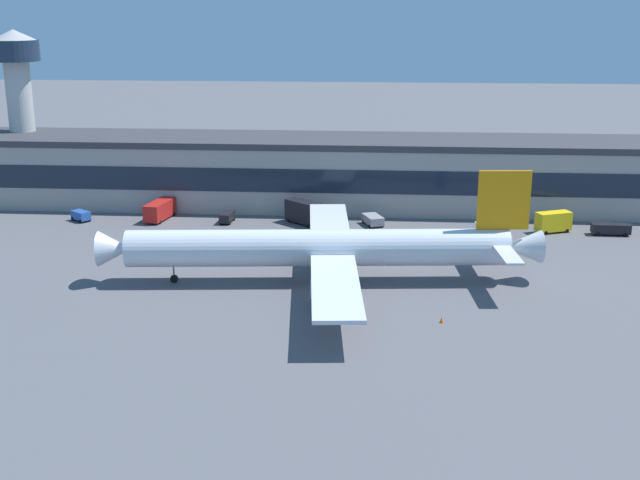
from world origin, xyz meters
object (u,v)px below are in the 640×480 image
Objects in this scene: pushback_tractor at (373,220)px; traffic_cone_0 at (442,320)px; airliner at (324,248)px; fuel_truck at (160,209)px; control_tower at (19,95)px; stair_truck at (554,221)px; baggage_tug at (81,215)px; belt_loader at (610,228)px; catering_truck at (304,212)px; follow_me_car at (227,217)px.

traffic_cone_0 is (9.11, -45.24, -0.70)m from pushback_tractor.
airliner is 45.66m from fuel_truck.
control_tower is 74.63m from pushback_tractor.
pushback_tractor is 0.84× the size of stair_truck.
traffic_cone_0 is at bearing -42.55° from airliner.
traffic_cone_0 is (61.78, -44.23, -0.73)m from baggage_tug.
fuel_truck is (31.39, -15.82, -18.62)m from control_tower.
stair_truck reaches higher than baggage_tug.
pushback_tractor is at bearing -1.92° from fuel_truck.
baggage_tug is at bearing 144.40° from traffic_cone_0.
airliner reaches higher than traffic_cone_0.
stair_truck is at bearing 173.28° from belt_loader.
airliner is 9.65× the size of belt_loader.
baggage_tug is at bearing -178.91° from pushback_tractor.
catering_truck is at bearing -179.35° from pushback_tractor.
belt_loader is (78.75, -4.53, -0.73)m from fuel_truck.
catering_truck is at bearing 177.33° from stair_truck.
fuel_truck is 2.15× the size of baggage_tug.
baggage_tug reaches higher than pushback_tractor.
control_tower is at bearing 158.57° from follow_me_car.
airliner is 54.35m from belt_loader.
stair_truck is (100.94, -19.27, -18.52)m from control_tower.
pushback_tractor is at bearing 1.09° from baggage_tug.
control_tower is 62.97m from catering_truck.
fuel_truck is 69.64m from stair_truck.
stair_truck reaches higher than belt_loader.
pushback_tractor is (12.24, 0.14, -1.24)m from catering_truck.
airliner reaches higher than follow_me_car.
pushback_tractor is at bearing 0.65° from catering_truck.
catering_truck is 26.41m from fuel_truck.
follow_me_car is (-57.09, 2.05, -0.89)m from stair_truck.
belt_loader is at bearing -3.38° from catering_truck.
follow_me_car is at bearing 122.54° from airliner.
stair_truck is at bearing -0.78° from baggage_tug.
baggage_tug is (17.33, -18.12, -19.41)m from control_tower.
stair_truck reaches higher than traffic_cone_0.
baggage_tug is at bearing -46.29° from control_tower.
fuel_truck is at bearing -26.75° from control_tower.
control_tower is at bearing 141.75° from traffic_cone_0.
belt_loader reaches higher than traffic_cone_0.
airliner is at bearing -45.08° from fuel_truck.
control_tower reaches higher than baggage_tug.
stair_truck is at bearing -10.81° from control_tower.
traffic_cone_0 is (-21.84, -43.09, -1.63)m from stair_truck.
control_tower is 8.10× the size of baggage_tug.
control_tower is at bearing 166.26° from pushback_tractor.
airliner is at bearing -37.11° from control_tower.
airliner reaches higher than belt_loader.
fuel_truck is 1.36× the size of belt_loader.
pushback_tractor is 0.84× the size of belt_loader.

